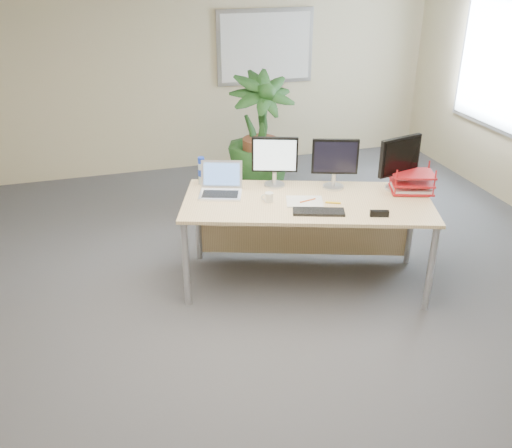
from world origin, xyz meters
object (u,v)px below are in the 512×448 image
object	(u,v)px
floor_plant	(260,140)
monitor_right	(335,160)
monitor_left	(275,158)
desk	(306,213)
laptop	(221,186)

from	to	relation	value
floor_plant	monitor_right	bearing A→B (deg)	-83.85
floor_plant	monitor_left	xyz separation A→B (m)	(-0.31, -1.46, 0.32)
monitor_left	monitor_right	size ratio (longest dim) A/B	1.01
desk	floor_plant	world-z (taller)	floor_plant
desk	monitor_right	size ratio (longest dim) A/B	5.07
monitor_right	laptop	bearing A→B (deg)	170.19
desk	laptop	world-z (taller)	laptop
floor_plant	monitor_right	size ratio (longest dim) A/B	3.34
monitor_right	laptop	size ratio (longest dim) A/B	1.01
floor_plant	laptop	xyz separation A→B (m)	(-0.81, -1.48, 0.12)
floor_plant	monitor_left	distance (m)	1.53
desk	floor_plant	distance (m)	1.75
monitor_left	monitor_right	bearing A→B (deg)	-21.56
floor_plant	laptop	world-z (taller)	floor_plant
floor_plant	monitor_right	world-z (taller)	floor_plant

